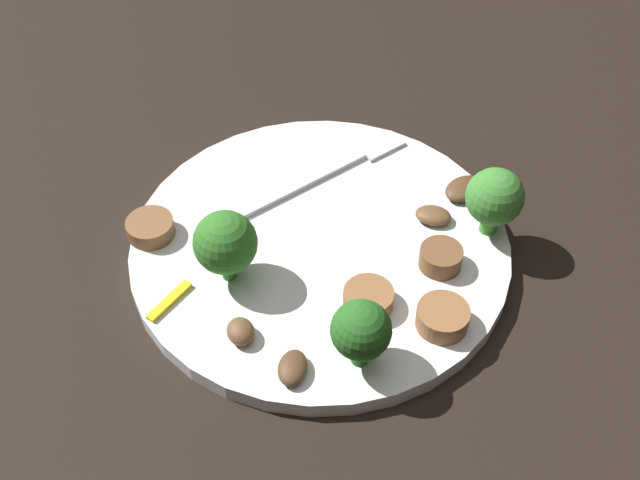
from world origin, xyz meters
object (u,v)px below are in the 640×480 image
Objects in this scene: mushroom_0 at (293,368)px; plate at (320,246)px; broccoli_floret_1 at (225,243)px; mushroom_2 at (433,215)px; sausage_slice_2 at (442,317)px; mushroom_3 at (464,189)px; broccoli_floret_0 at (361,331)px; mushroom_1 at (241,331)px; pepper_strip_1 at (169,301)px; sausage_slice_3 at (441,258)px; fork at (320,176)px; sausage_slice_1 at (368,298)px; sausage_slice_0 at (150,228)px; broccoli_floret_2 at (495,198)px.

plate is at bearing 28.03° from mushroom_0.
mushroom_2 is at bearing -33.05° from broccoli_floret_1.
mushroom_0 is at bearing 147.58° from sausage_slice_2.
mushroom_3 is at bearing -27.71° from broccoli_floret_1.
mushroom_1 is (-0.03, 0.07, -0.02)m from broccoli_floret_0.
pepper_strip_1 is at bearing 120.85° from sausage_slice_2.
mushroom_0 is (-0.13, 0.03, -0.00)m from sausage_slice_3.
fork is 6.15× the size of sausage_slice_3.
broccoli_floret_0 is 1.50× the size of sausage_slice_1.
fork is 5.38× the size of sausage_slice_0.
sausage_slice_0 is 1.01× the size of sausage_slice_1.
sausage_slice_2 reaches higher than mushroom_3.
pepper_strip_1 reaches higher than plate.
broccoli_floret_1 reaches higher than mushroom_3.
mushroom_0 is 1.01× the size of mushroom_2.
mushroom_2 reaches higher than fork.
plate is 1.49× the size of fork.
fork is 0.12m from sausage_slice_3.
broccoli_floret_0 is 0.13m from pepper_strip_1.
sausage_slice_1 is 0.07m from mushroom_0.
sausage_slice_2 is 1.60× the size of mushroom_1.
sausage_slice_1 is 0.09m from mushroom_2.
mushroom_0 is at bearing -131.90° from fork.
broccoli_floret_2 is at bearing -60.78° from fork.
pepper_strip_1 is at bearing 153.38° from mushroom_3.
sausage_slice_0 reaches higher than mushroom_2.
broccoli_floret_1 is 1.64× the size of sausage_slice_1.
sausage_slice_0 is at bearing 130.57° from mushroom_2.
sausage_slice_1 reaches higher than plate.
sausage_slice_1 is 0.06m from sausage_slice_3.
mushroom_2 is at bearing 11.24° from broccoli_floret_0.
mushroom_0 and mushroom_3 have the same top height.
broccoli_floret_0 reaches higher than pepper_strip_1.
sausage_slice_2 is 0.12m from mushroom_3.
plate is 0.08m from sausage_slice_3.
fork is 6.87× the size of mushroom_0.
mushroom_0 is 0.80× the size of mushroom_3.
sausage_slice_2 is (0.05, -0.03, -0.02)m from broccoli_floret_0.
sausage_slice_2 is (-0.09, -0.02, -0.02)m from broccoli_floret_2.
mushroom_3 is at bearing -26.62° from pepper_strip_1.
sausage_slice_3 is at bearing -28.70° from mushroom_1.
broccoli_floret_1 reaches higher than broccoli_floret_2.
broccoli_floret_2 is 0.18m from mushroom_0.
sausage_slice_3 is 1.13× the size of mushroom_2.
broccoli_floret_2 is 2.51× the size of mushroom_1.
mushroom_0 is (-0.03, -0.08, -0.03)m from broccoli_floret_1.
pepper_strip_1 is at bearing -165.87° from fork.
sausage_slice_3 is at bearing -43.13° from pepper_strip_1.
sausage_slice_2 reaches higher than sausage_slice_0.
broccoli_floret_2 is 1.56× the size of sausage_slice_2.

